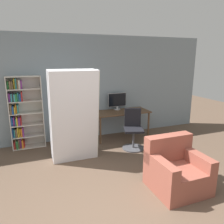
{
  "coord_description": "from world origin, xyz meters",
  "views": [
    {
      "loc": [
        -0.93,
        -2.16,
        2.13
      ],
      "look_at": [
        0.63,
        1.87,
        1.05
      ],
      "focal_mm": 35.0,
      "sensor_mm": 36.0,
      "label": 1
    }
  ],
  "objects_px": {
    "mattress_near": "(75,118)",
    "armchair": "(176,170)",
    "office_chair": "(133,132)",
    "monitor": "(117,101)",
    "mattress_far": "(73,115)",
    "bookshelf": "(22,113)"
  },
  "relations": [
    {
      "from": "mattress_near",
      "to": "armchair",
      "type": "bearing_deg",
      "value": -49.2
    },
    {
      "from": "office_chair",
      "to": "armchair",
      "type": "xyz_separation_m",
      "value": [
        -0.09,
        -1.76,
        -0.07
      ]
    },
    {
      "from": "monitor",
      "to": "armchair",
      "type": "bearing_deg",
      "value": -91.97
    },
    {
      "from": "monitor",
      "to": "mattress_far",
      "type": "height_order",
      "value": "mattress_far"
    },
    {
      "from": "bookshelf",
      "to": "mattress_near",
      "type": "distance_m",
      "value": 1.58
    },
    {
      "from": "mattress_far",
      "to": "armchair",
      "type": "bearing_deg",
      "value": -53.59
    },
    {
      "from": "bookshelf",
      "to": "mattress_far",
      "type": "height_order",
      "value": "mattress_far"
    },
    {
      "from": "office_chair",
      "to": "mattress_near",
      "type": "xyz_separation_m",
      "value": [
        -1.42,
        -0.22,
        0.56
      ]
    },
    {
      "from": "mattress_near",
      "to": "mattress_far",
      "type": "bearing_deg",
      "value": 90.0
    },
    {
      "from": "bookshelf",
      "to": "armchair",
      "type": "bearing_deg",
      "value": -49.71
    },
    {
      "from": "monitor",
      "to": "bookshelf",
      "type": "xyz_separation_m",
      "value": [
        -2.43,
        -0.02,
        -0.13
      ]
    },
    {
      "from": "bookshelf",
      "to": "armchair",
      "type": "relative_size",
      "value": 2.03
    },
    {
      "from": "mattress_near",
      "to": "bookshelf",
      "type": "bearing_deg",
      "value": 129.63
    },
    {
      "from": "monitor",
      "to": "mattress_near",
      "type": "bearing_deg",
      "value": -138.96
    },
    {
      "from": "monitor",
      "to": "mattress_far",
      "type": "xyz_separation_m",
      "value": [
        -1.43,
        -0.98,
        -0.03
      ]
    },
    {
      "from": "bookshelf",
      "to": "mattress_far",
      "type": "bearing_deg",
      "value": -43.44
    },
    {
      "from": "office_chair",
      "to": "armchair",
      "type": "relative_size",
      "value": 1.12
    },
    {
      "from": "office_chair",
      "to": "armchair",
      "type": "height_order",
      "value": "office_chair"
    },
    {
      "from": "mattress_near",
      "to": "armchair",
      "type": "height_order",
      "value": "mattress_near"
    },
    {
      "from": "monitor",
      "to": "mattress_near",
      "type": "distance_m",
      "value": 1.89
    },
    {
      "from": "monitor",
      "to": "office_chair",
      "type": "bearing_deg",
      "value": -90.32
    },
    {
      "from": "office_chair",
      "to": "armchair",
      "type": "distance_m",
      "value": 1.76
    }
  ]
}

